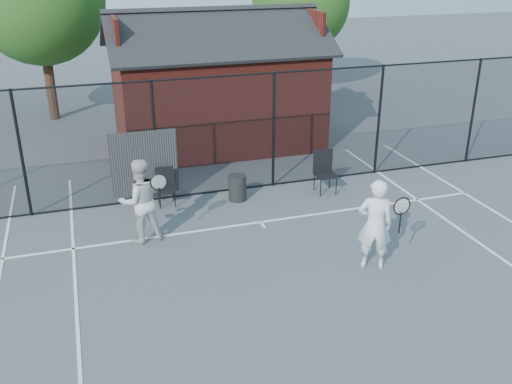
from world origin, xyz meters
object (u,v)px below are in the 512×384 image
object	(u,v)px
clubhouse	(216,93)
chair_right	(326,173)
player_back	(140,201)
waste_bin	(237,188)
player_front	(375,224)
chair_left	(166,188)

from	to	relation	value
clubhouse	chair_right	xyz separation A→B (m)	(1.61, -4.85, -1.08)
player_back	waste_bin	xyz separation A→B (m)	(2.52, 1.42, -0.60)
player_front	waste_bin	xyz separation A→B (m)	(-1.61, 3.91, -0.60)
player_back	clubhouse	bearing A→B (deg)	62.34
player_back	chair_left	bearing A→B (deg)	64.18
clubhouse	player_front	xyz separation A→B (m)	(0.96, -8.52, -0.69)
clubhouse	chair_left	xyz separation A→B (m)	(-2.37, -4.40, -1.16)
player_front	chair_right	bearing A→B (deg)	80.01
chair_right	waste_bin	bearing A→B (deg)	175.04
player_front	player_back	size ratio (longest dim) A/B	1.00
player_front	clubhouse	bearing A→B (deg)	96.46
clubhouse	chair_right	distance (m)	5.22
chair_right	player_back	bearing A→B (deg)	-165.06
player_back	chair_right	size ratio (longest dim) A/B	1.72
player_front	chair_left	size ratio (longest dim) A/B	2.04
chair_right	waste_bin	xyz separation A→B (m)	(-2.26, 0.24, -0.21)
chair_left	clubhouse	bearing A→B (deg)	64.71
player_back	waste_bin	bearing A→B (deg)	29.49
clubhouse	chair_left	bearing A→B (deg)	-118.33
clubhouse	chair_left	world-z (taller)	clubhouse
player_front	player_back	world-z (taller)	player_front
chair_left	chair_right	world-z (taller)	chair_right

